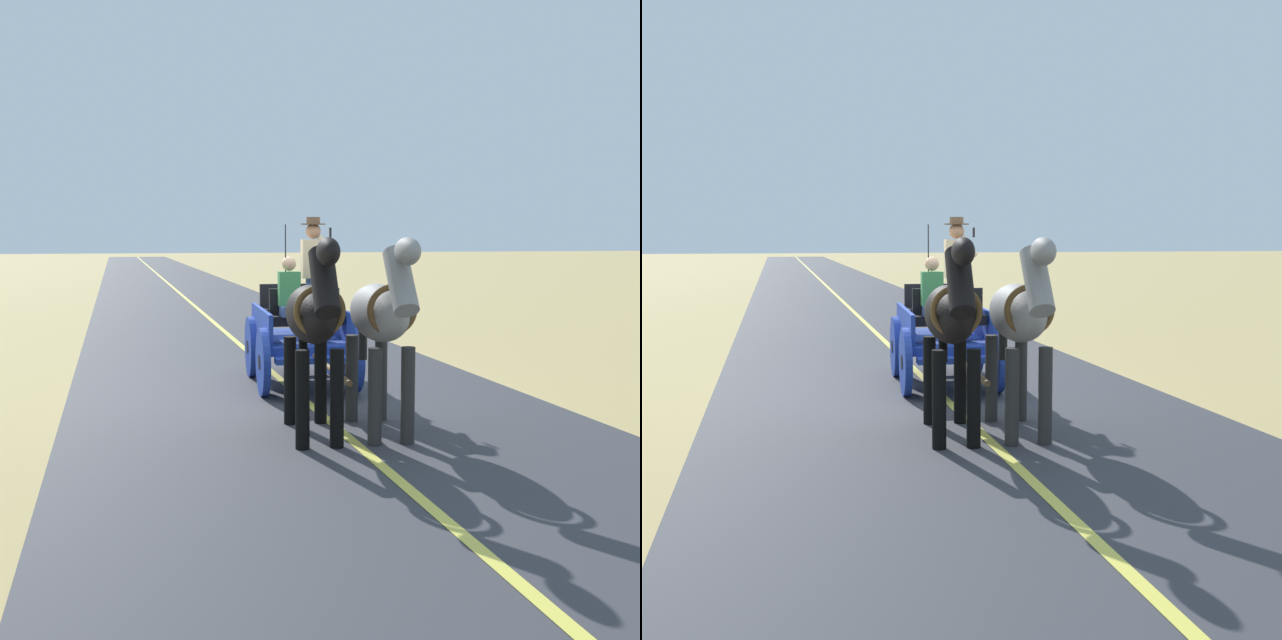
{
  "view_description": "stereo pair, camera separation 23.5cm",
  "coord_description": "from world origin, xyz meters",
  "views": [
    {
      "loc": [
        2.44,
        10.63,
        2.21
      ],
      "look_at": [
        -0.21,
        0.76,
        1.1
      ],
      "focal_mm": 42.82,
      "sensor_mm": 36.0,
      "label": 1
    },
    {
      "loc": [
        2.21,
        10.68,
        2.21
      ],
      "look_at": [
        -0.21,
        0.76,
        1.1
      ],
      "focal_mm": 42.82,
      "sensor_mm": 36.0,
      "label": 2
    }
  ],
  "objects": [
    {
      "name": "road_centre_stripe",
      "position": [
        0.0,
        0.0,
        0.01
      ],
      "size": [
        0.12,
        160.0,
        0.0
      ],
      "primitive_type": "cube",
      "color": "#DBCC4C",
      "rests_on": "road_surface"
    },
    {
      "name": "road_surface",
      "position": [
        0.0,
        0.0,
        0.0
      ],
      "size": [
        6.27,
        160.0,
        0.01
      ],
      "primitive_type": "cube",
      "color": "#38383D",
      "rests_on": "ground"
    },
    {
      "name": "horse_off_side",
      "position": [
        0.37,
        2.64,
        1.32
      ],
      "size": [
        0.72,
        2.14,
        2.21
      ],
      "color": "black",
      "rests_on": "ground"
    },
    {
      "name": "horse_near_side",
      "position": [
        -0.4,
        2.69,
        1.32
      ],
      "size": [
        0.68,
        2.14,
        2.21
      ],
      "color": "gray",
      "rests_on": "ground"
    },
    {
      "name": "horse_drawn_carriage",
      "position": [
        -0.21,
        -0.36,
        0.82
      ],
      "size": [
        1.55,
        4.52,
        2.5
      ],
      "color": "#1E3899",
      "rests_on": "ground"
    },
    {
      "name": "ground_plane",
      "position": [
        0.0,
        0.0,
        0.0
      ],
      "size": [
        200.0,
        200.0,
        0.0
      ],
      "primitive_type": "plane",
      "color": "tan"
    }
  ]
}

